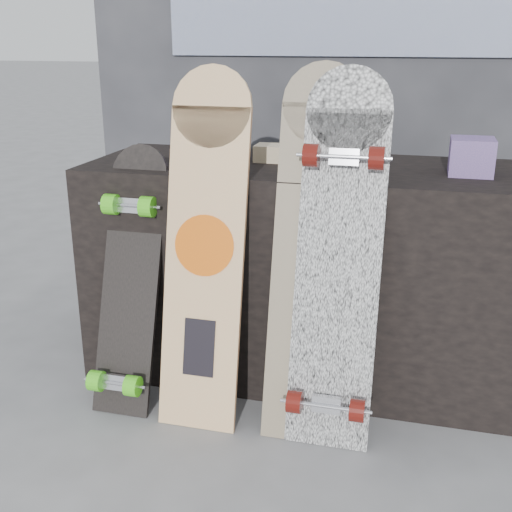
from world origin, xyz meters
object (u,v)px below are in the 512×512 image
(vendor_table, at_px, (308,271))
(skateboard_dark, at_px, (129,276))
(longboard_celtic, at_px, (314,243))
(longboard_cascadia, at_px, (339,253))
(longboard_geisha, at_px, (205,240))

(vendor_table, bearing_deg, skateboard_dark, -147.33)
(longboard_celtic, xyz_separation_m, skateboard_dark, (-0.63, -0.02, -0.17))
(vendor_table, height_order, longboard_celtic, longboard_celtic)
(longboard_cascadia, bearing_deg, longboard_celtic, 162.00)
(longboard_cascadia, bearing_deg, skateboard_dark, 179.54)
(longboard_cascadia, distance_m, skateboard_dark, 0.73)
(longboard_cascadia, xyz_separation_m, skateboard_dark, (-0.71, 0.01, -0.15))
(longboard_celtic, relative_size, skateboard_dark, 1.32)
(longboard_geisha, relative_size, skateboard_dark, 1.30)
(vendor_table, xyz_separation_m, longboard_geisha, (-0.28, -0.37, 0.21))
(longboard_celtic, xyz_separation_m, longboard_cascadia, (0.08, -0.03, -0.02))
(vendor_table, bearing_deg, longboard_geisha, -126.99)
(longboard_geisha, relative_size, longboard_cascadia, 1.00)
(longboard_celtic, bearing_deg, skateboard_dark, -178.08)
(vendor_table, relative_size, skateboard_dark, 1.80)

